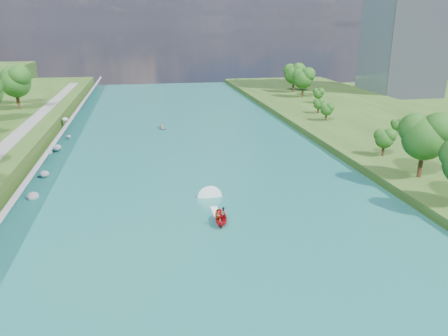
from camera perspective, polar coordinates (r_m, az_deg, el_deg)
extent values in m
plane|color=#2D5119|center=(55.32, -1.15, -7.48)|extent=(260.00, 260.00, 0.00)
cube|color=#196061|center=(73.65, -3.71, -0.78)|extent=(55.00, 240.00, 0.10)
cube|color=slate|center=(74.81, -23.79, -0.63)|extent=(3.54, 236.00, 4.05)
ellipsoid|color=gray|center=(69.35, -23.73, -3.41)|extent=(1.76, 2.28, 1.18)
ellipsoid|color=gray|center=(77.43, -22.43, -0.73)|extent=(1.56, 1.55, 1.09)
ellipsoid|color=gray|center=(85.87, -21.85, 1.86)|extent=(1.05, 1.20, 0.69)
ellipsoid|color=gray|center=(92.01, -21.02, 2.50)|extent=(1.73, 2.10, 1.19)
ellipsoid|color=gray|center=(101.30, -19.64, 3.88)|extent=(1.06, 1.27, 0.69)
ellipsoid|color=gray|center=(111.40, -20.04, 5.97)|extent=(1.45, 1.76, 1.03)
cube|color=gray|center=(170.36, 22.86, 18.92)|extent=(22.00, 22.00, 60.00)
ellipsoid|color=#1F4412|center=(122.36, -25.54, 9.89)|extent=(7.73, 7.73, 12.88)
ellipsoid|color=#1F4412|center=(131.67, -25.64, 9.78)|extent=(6.17, 6.17, 10.28)
ellipsoid|color=#1F4412|center=(72.62, 24.69, 3.36)|extent=(7.13, 7.13, 11.88)
ellipsoid|color=#1F4412|center=(83.06, 20.22, 3.47)|extent=(3.52, 3.52, 5.87)
ellipsoid|color=#1F4412|center=(100.37, 21.64, 5.20)|extent=(2.48, 2.48, 4.13)
ellipsoid|color=#1F4412|center=(110.36, 13.27, 7.37)|extent=(3.13, 3.13, 5.22)
ellipsoid|color=#1F4412|center=(119.46, 12.25, 8.10)|extent=(2.79, 2.79, 4.66)
ellipsoid|color=#1F4412|center=(135.65, 12.23, 9.41)|extent=(3.18, 3.18, 5.29)
ellipsoid|color=#1F4412|center=(145.45, 10.31, 11.25)|extent=(6.63, 6.63, 11.06)
ellipsoid|color=#1F4412|center=(156.02, 9.11, 11.89)|extent=(7.03, 7.03, 11.71)
imported|color=red|center=(55.17, -0.45, -6.59)|extent=(1.81, 3.94, 1.47)
imported|color=#66605B|center=(54.53, -0.79, -6.30)|extent=(0.78, 0.69, 1.81)
imported|color=#66605B|center=(55.52, -0.03, -5.94)|extent=(0.86, 0.71, 1.64)
cube|color=white|center=(58.15, -0.97, -6.00)|extent=(0.90, 5.00, 0.06)
imported|color=gray|center=(106.41, -8.07, 5.25)|extent=(3.53, 3.89, 0.66)
imported|color=#66605B|center=(106.27, -8.08, 5.58)|extent=(0.69, 0.46, 1.39)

